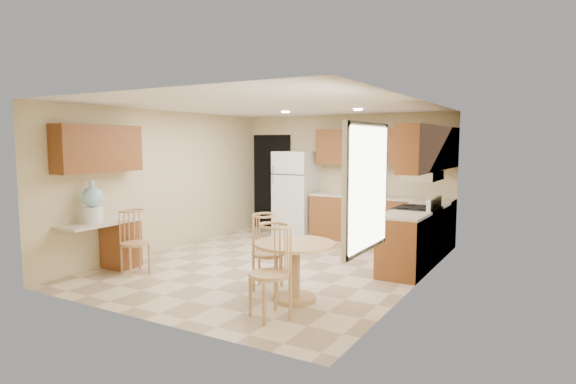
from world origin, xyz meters
The scene contains 30 objects.
floor centered at (0.00, 0.00, 0.00)m, with size 5.50×5.50×0.00m, color beige.
ceiling centered at (0.00, 0.00, 2.50)m, with size 4.50×5.50×0.02m, color white.
wall_back centered at (0.00, 2.75, 1.25)m, with size 4.50×0.02×2.50m, color #D0BA8C.
wall_front centered at (0.00, -2.75, 1.25)m, with size 4.50×0.02×2.50m, color #D0BA8C.
wall_left centered at (-2.25, 0.00, 1.25)m, with size 0.02×5.50×2.50m, color #D0BA8C.
wall_right centered at (2.25, 0.00, 1.25)m, with size 0.02×5.50×2.50m, color #D0BA8C.
doorway centered at (-1.75, 2.73, 1.05)m, with size 0.90×0.02×2.10m, color black.
base_cab_back centered at (0.88, 2.45, 0.43)m, with size 2.75×0.60×0.87m, color brown.
counter_back centered at (0.88, 2.45, 0.89)m, with size 2.75×0.63×0.04m, color beige.
base_cab_right_a centered at (1.95, 1.85, 0.43)m, with size 0.60×0.59×0.87m, color brown.
counter_right_a centered at (1.95, 1.85, 0.89)m, with size 0.63×0.59×0.04m, color beige.
base_cab_right_b centered at (1.95, 0.40, 0.43)m, with size 0.60×0.80×0.87m, color brown.
counter_right_b centered at (1.95, 0.40, 0.89)m, with size 0.63×0.80×0.04m, color beige.
upper_cab_back centered at (0.88, 2.58, 1.85)m, with size 2.75×0.33×0.70m, color brown.
upper_cab_right centered at (2.08, 1.21, 1.85)m, with size 0.33×2.42×0.70m, color brown.
upper_cab_left centered at (-2.08, -1.60, 1.85)m, with size 0.33×1.40×0.70m, color brown.
sink centered at (0.85, 2.45, 0.91)m, with size 0.78×0.44×0.01m, color silver.
range_hood centered at (2.00, 1.18, 1.42)m, with size 0.50×0.76×0.14m, color silver.
desk_pedestal centered at (-2.00, -1.32, 0.36)m, with size 0.48×0.42×0.72m, color brown.
desk_top centered at (-2.00, -1.70, 0.75)m, with size 0.50×1.20×0.04m, color beige.
window centered at (2.23, -1.85, 1.50)m, with size 0.06×1.12×1.30m.
can_light_a centered at (-0.50, 1.20, 2.48)m, with size 0.14×0.14×0.02m, color white.
can_light_b centered at (0.90, 1.20, 2.48)m, with size 0.14×0.14×0.02m, color white.
refrigerator centered at (-0.95, 2.40, 0.88)m, with size 0.77×0.75×1.75m.
stove centered at (1.92, 1.18, 0.47)m, with size 0.65×0.76×1.09m.
dining_table centered at (1.12, -1.36, 0.48)m, with size 0.99×0.99×0.73m.
chair_table_a centered at (0.57, -1.20, 0.60)m, with size 0.44×0.56×0.99m.
chair_table_b centered at (1.17, -2.11, 0.63)m, with size 0.46×0.53×1.04m.
chair_desk centered at (-1.55, -1.54, 0.57)m, with size 0.41×0.53×0.93m.
water_crock centered at (-2.00, -1.80, 1.05)m, with size 0.30×0.30×0.62m.
Camera 1 is at (3.94, -6.39, 1.95)m, focal length 30.00 mm.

